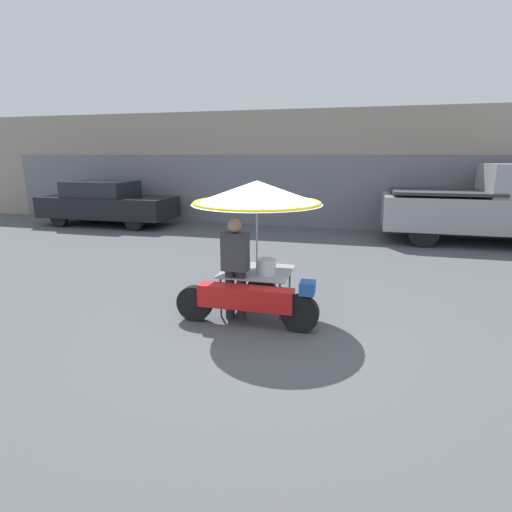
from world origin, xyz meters
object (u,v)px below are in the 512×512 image
object	(u,v)px
potted_plant	(88,204)
parked_car	(107,203)
vendor_person	(235,264)
vendor_motorcycle_cart	(256,210)
pickup_truck	(489,207)

from	to	relation	value
potted_plant	parked_car	bearing A→B (deg)	-28.47
vendor_person	vendor_motorcycle_cart	bearing A→B (deg)	57.08
pickup_truck	potted_plant	size ratio (longest dim) A/B	5.02
vendor_motorcycle_cart	vendor_person	size ratio (longest dim) A/B	1.38
parked_car	pickup_truck	distance (m)	11.94
vendor_person	parked_car	world-z (taller)	parked_car
potted_plant	vendor_motorcycle_cart	bearing A→B (deg)	-40.54
parked_car	potted_plant	distance (m)	1.52
parked_car	pickup_truck	xyz separation A→B (m)	(11.94, -0.09, 0.26)
parked_car	potted_plant	xyz separation A→B (m)	(-1.33, 0.72, -0.17)
vendor_person	potted_plant	world-z (taller)	vendor_person
vendor_person	pickup_truck	size ratio (longest dim) A/B	0.29
vendor_motorcycle_cart	vendor_person	bearing A→B (deg)	-122.92
vendor_motorcycle_cart	parked_car	world-z (taller)	vendor_motorcycle_cart
vendor_motorcycle_cart	parked_car	xyz separation A→B (m)	(-7.05, 6.45, -0.83)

